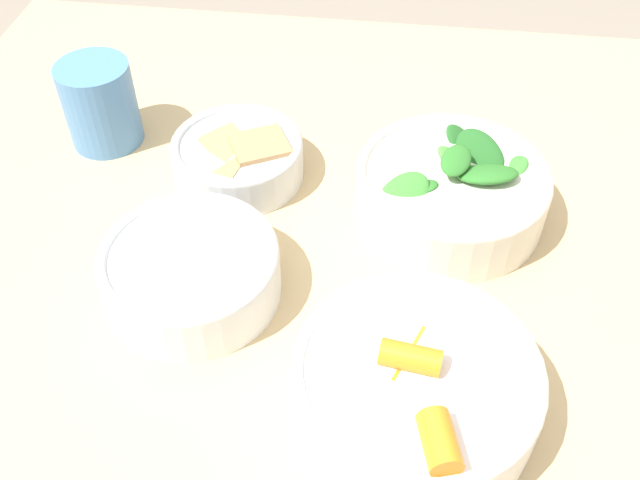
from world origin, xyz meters
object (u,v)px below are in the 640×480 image
bowl_greens (451,190)px  bowl_beans_hotdog (191,273)px  cup (100,104)px  bowl_cookies (238,157)px  bowl_carrots (415,386)px

bowl_greens → bowl_beans_hotdog: 0.26m
cup → bowl_cookies: bearing=164.7°
bowl_beans_hotdog → bowl_cookies: 0.16m
bowl_cookies → cup: 0.16m
bowl_greens → cup: size_ratio=2.00×
bowl_carrots → bowl_beans_hotdog: (0.20, -0.09, -0.01)m
bowl_greens → bowl_cookies: size_ratio=1.37×
bowl_greens → bowl_beans_hotdog: bearing=30.5°
bowl_carrots → bowl_cookies: (0.19, -0.26, -0.01)m
bowl_cookies → cup: bearing=-15.3°
bowl_carrots → bowl_greens: (-0.03, -0.23, 0.00)m
cup → bowl_beans_hotdog: bearing=126.5°
bowl_carrots → bowl_greens: bearing=-96.5°
bowl_beans_hotdog → bowl_cookies: bowl_beans_hotdog is taller
bowl_beans_hotdog → cup: size_ratio=1.68×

